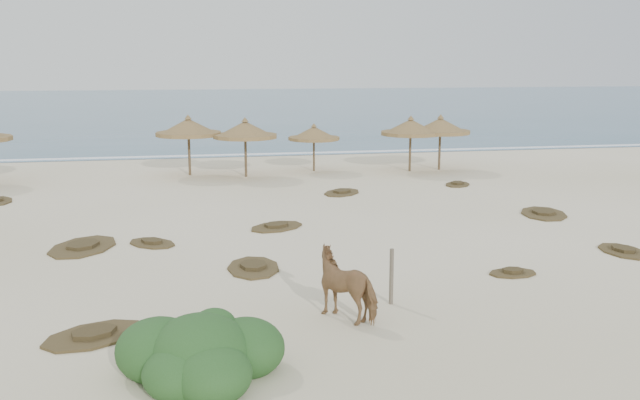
# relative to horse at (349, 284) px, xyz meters

# --- Properties ---
(ground) EXTENTS (160.00, 160.00, 0.00)m
(ground) POSITION_rel_horse_xyz_m (-1.15, 2.64, -0.78)
(ground) COLOR beige
(ground) RESTS_ON ground
(ocean) EXTENTS (200.00, 100.00, 0.01)m
(ocean) POSITION_rel_horse_xyz_m (-1.15, 77.64, -0.77)
(ocean) COLOR navy
(ocean) RESTS_ON ground
(foam_line) EXTENTS (70.00, 0.60, 0.01)m
(foam_line) POSITION_rel_horse_xyz_m (-1.15, 28.64, -0.77)
(foam_line) COLOR white
(foam_line) RESTS_ON ground
(palapa_2) EXTENTS (3.50, 3.50, 3.07)m
(palapa_2) POSITION_rel_horse_xyz_m (-3.31, 21.28, 1.61)
(palapa_2) COLOR brown
(palapa_2) RESTS_ON ground
(palapa_3) EXTENTS (2.89, 2.89, 2.51)m
(palapa_3) POSITION_rel_horse_xyz_m (3.12, 21.46, 1.17)
(palapa_3) COLOR brown
(palapa_3) RESTS_ON ground
(palapa_4) EXTENTS (3.98, 3.98, 2.97)m
(palapa_4) POSITION_rel_horse_xyz_m (-0.56, 20.26, 1.53)
(palapa_4) COLOR brown
(palapa_4) RESTS_ON ground
(palapa_5) EXTENTS (3.58, 3.58, 2.92)m
(palapa_5) POSITION_rel_horse_xyz_m (8.04, 20.44, 1.49)
(palapa_5) COLOR brown
(palapa_5) RESTS_ON ground
(palapa_6) EXTENTS (4.15, 4.15, 2.94)m
(palapa_6) POSITION_rel_horse_xyz_m (9.74, 20.66, 1.51)
(palapa_6) COLOR brown
(palapa_6) RESTS_ON ground
(horse) EXTENTS (1.81, 1.95, 1.55)m
(horse) POSITION_rel_horse_xyz_m (0.00, 0.00, 0.00)
(horse) COLOR #9C6E47
(horse) RESTS_ON ground
(fence_post_near) EXTENTS (0.11, 0.11, 1.36)m
(fence_post_near) POSITION_rel_horse_xyz_m (1.20, 0.67, -0.09)
(fence_post_near) COLOR #675D4D
(fence_post_near) RESTS_ON ground
(bush) EXTENTS (3.14, 2.77, 1.41)m
(bush) POSITION_rel_horse_xyz_m (-3.38, -2.58, -0.31)
(bush) COLOR #265323
(bush) RESTS_ON ground
(scrub_1) EXTENTS (2.65, 3.29, 0.16)m
(scrub_1) POSITION_rel_horse_xyz_m (-6.76, 7.45, -0.72)
(scrub_1) COLOR #4E4022
(scrub_1) RESTS_ON ground
(scrub_2) EXTENTS (2.01, 2.05, 0.16)m
(scrub_2) POSITION_rel_horse_xyz_m (-4.66, 7.50, -0.72)
(scrub_2) COLOR #4E4022
(scrub_2) RESTS_ON ground
(scrub_3) EXTENTS (2.50, 2.30, 0.16)m
(scrub_3) POSITION_rel_horse_xyz_m (-0.49, 9.01, -0.72)
(scrub_3) COLOR #4E4022
(scrub_3) RESTS_ON ground
(scrub_4) EXTENTS (1.27, 1.94, 0.16)m
(scrub_4) POSITION_rel_horse_xyz_m (9.47, 3.83, -0.72)
(scrub_4) COLOR #4E4022
(scrub_4) RESTS_ON ground
(scrub_5) EXTENTS (2.39, 2.97, 0.16)m
(scrub_5) POSITION_rel_horse_xyz_m (9.72, 9.25, -0.72)
(scrub_5) COLOR #4E4022
(scrub_5) RESTS_ON ground
(scrub_7) EXTENTS (2.39, 2.51, 0.16)m
(scrub_7) POSITION_rel_horse_xyz_m (3.16, 14.93, -0.72)
(scrub_7) COLOR #4E4022
(scrub_7) RESTS_ON ground
(scrub_9) EXTENTS (1.57, 2.32, 0.16)m
(scrub_9) POSITION_rel_horse_xyz_m (-1.76, 4.20, -0.72)
(scrub_9) COLOR #4E4022
(scrub_9) RESTS_ON ground
(scrub_10) EXTENTS (1.82, 1.99, 0.16)m
(scrub_10) POSITION_rel_horse_xyz_m (8.92, 15.95, -0.72)
(scrub_10) COLOR #4E4022
(scrub_10) RESTS_ON ground
(scrub_11) EXTENTS (2.67, 2.40, 0.16)m
(scrub_11) POSITION_rel_horse_xyz_m (-5.56, -0.16, -0.72)
(scrub_11) COLOR #4E4022
(scrub_11) RESTS_ON ground
(scrub_12) EXTENTS (1.40, 0.96, 0.16)m
(scrub_12) POSITION_rel_horse_xyz_m (5.14, 2.35, -0.72)
(scrub_12) COLOR #4E4022
(scrub_12) RESTS_ON ground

